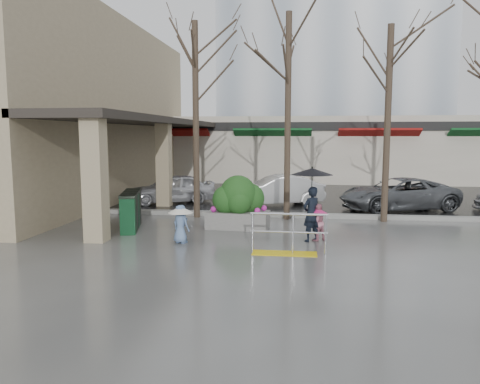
% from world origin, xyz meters
% --- Properties ---
extents(ground, '(120.00, 120.00, 0.00)m').
position_xyz_m(ground, '(0.00, 0.00, 0.00)').
color(ground, '#51514F').
rests_on(ground, ground).
extents(street_asphalt, '(120.00, 36.00, 0.01)m').
position_xyz_m(street_asphalt, '(0.00, 22.00, 0.01)').
color(street_asphalt, black).
rests_on(street_asphalt, ground).
extents(curb, '(120.00, 0.30, 0.15)m').
position_xyz_m(curb, '(0.00, 4.00, 0.07)').
color(curb, gray).
rests_on(curb, ground).
extents(near_building, '(6.00, 18.00, 8.00)m').
position_xyz_m(near_building, '(-9.00, 8.00, 4.00)').
color(near_building, tan).
rests_on(near_building, ground).
extents(canopy_slab, '(2.80, 18.00, 0.25)m').
position_xyz_m(canopy_slab, '(-4.80, 8.00, 3.62)').
color(canopy_slab, '#2D2823').
rests_on(canopy_slab, pillar_front).
extents(pillar_front, '(0.55, 0.55, 3.50)m').
position_xyz_m(pillar_front, '(-3.90, -0.50, 1.75)').
color(pillar_front, tan).
rests_on(pillar_front, ground).
extents(pillar_back, '(0.55, 0.55, 3.50)m').
position_xyz_m(pillar_back, '(-3.90, 6.00, 1.75)').
color(pillar_back, tan).
rests_on(pillar_back, ground).
extents(storefront_row, '(34.00, 6.74, 4.00)m').
position_xyz_m(storefront_row, '(2.00, 17.97, 2.01)').
color(storefront_row, beige).
rests_on(storefront_row, ground).
extents(office_tower, '(18.00, 12.00, 25.00)m').
position_xyz_m(office_tower, '(4.00, 30.00, 12.50)').
color(office_tower, '#8C99A8').
rests_on(office_tower, ground).
extents(handrail, '(1.90, 0.50, 1.03)m').
position_xyz_m(handrail, '(1.36, -1.20, 0.38)').
color(handrail, yellow).
rests_on(handrail, ground).
extents(tree_west, '(3.20, 3.20, 6.80)m').
position_xyz_m(tree_west, '(-2.00, 3.60, 5.08)').
color(tree_west, '#382B21').
rests_on(tree_west, ground).
extents(tree_midwest, '(3.20, 3.20, 7.00)m').
position_xyz_m(tree_midwest, '(1.20, 3.60, 5.23)').
color(tree_midwest, '#382B21').
rests_on(tree_midwest, ground).
extents(tree_mideast, '(3.20, 3.20, 6.50)m').
position_xyz_m(tree_mideast, '(4.50, 3.60, 4.86)').
color(tree_mideast, '#382B21').
rests_on(tree_mideast, ground).
extents(woman, '(1.15, 1.15, 2.08)m').
position_xyz_m(woman, '(1.98, 0.25, 1.27)').
color(woman, black).
rests_on(woman, ground).
extents(child_pink, '(0.64, 0.62, 1.04)m').
position_xyz_m(child_pink, '(2.14, 0.37, 0.60)').
color(child_pink, '#CF7E94').
rests_on(child_pink, ground).
extents(child_blue, '(0.69, 0.69, 1.06)m').
position_xyz_m(child_blue, '(-1.55, -0.40, 0.65)').
color(child_blue, '#6584B4').
rests_on(child_blue, ground).
extents(planter, '(1.99, 1.16, 1.68)m').
position_xyz_m(planter, '(-0.26, 1.83, 0.80)').
color(planter, gray).
rests_on(planter, ground).
extents(news_boxes, '(0.97, 2.14, 1.17)m').
position_xyz_m(news_boxes, '(-3.59, 1.30, 0.58)').
color(news_boxes, '#0B341A').
rests_on(news_boxes, ground).
extents(car_a, '(3.98, 2.95, 1.26)m').
position_xyz_m(car_a, '(-3.82, 6.77, 0.63)').
color(car_a, silver).
rests_on(car_a, ground).
extents(car_b, '(4.05, 2.62, 1.26)m').
position_xyz_m(car_b, '(0.70, 6.75, 0.63)').
color(car_b, silver).
rests_on(car_b, ground).
extents(car_c, '(4.95, 3.34, 1.26)m').
position_xyz_m(car_c, '(5.45, 6.14, 0.63)').
color(car_c, '#5B5F63').
rests_on(car_c, ground).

